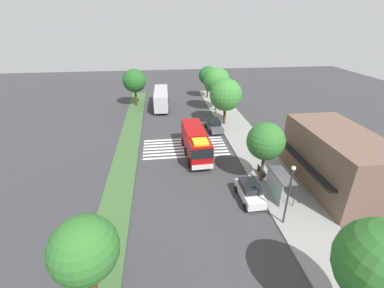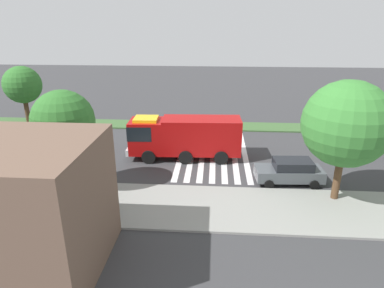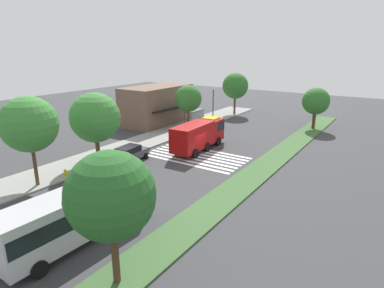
% 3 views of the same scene
% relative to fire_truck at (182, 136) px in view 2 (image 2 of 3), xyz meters
% --- Properties ---
extents(ground_plane, '(120.00, 120.00, 0.00)m').
position_rel_fire_truck_xyz_m(ground_plane, '(-1.85, -1.13, -1.95)').
color(ground_plane, '#38383A').
extents(sidewalk, '(60.00, 5.18, 0.14)m').
position_rel_fire_truck_xyz_m(sidewalk, '(-1.85, 7.79, -1.88)').
color(sidewalk, gray).
rests_on(sidewalk, ground_plane).
extents(median_strip, '(60.00, 3.00, 0.14)m').
position_rel_fire_truck_xyz_m(median_strip, '(-1.85, -8.94, -1.88)').
color(median_strip, '#3D6033').
rests_on(median_strip, ground_plane).
extents(crosswalk, '(5.85, 11.37, 0.01)m').
position_rel_fire_truck_xyz_m(crosswalk, '(-2.57, -1.13, -1.95)').
color(crosswalk, silver).
rests_on(crosswalk, ground_plane).
extents(fire_truck, '(9.24, 3.08, 3.45)m').
position_rel_fire_truck_xyz_m(fire_truck, '(0.00, 0.00, 0.00)').
color(fire_truck, '#A50C0C').
rests_on(fire_truck, ground_plane).
extents(parked_car_west, '(4.68, 2.28, 1.71)m').
position_rel_fire_truck_xyz_m(parked_car_west, '(-7.94, 3.99, -1.07)').
color(parked_car_west, '#474C51').
rests_on(parked_car_west, ground_plane).
extents(parked_car_mid, '(4.31, 2.13, 1.73)m').
position_rel_fire_truck_xyz_m(parked_car_mid, '(9.56, 3.99, -1.06)').
color(parked_car_mid, silver).
rests_on(parked_car_mid, ground_plane).
extents(bus_stop_shelter, '(3.50, 1.40, 2.46)m').
position_rel_fire_truck_xyz_m(bus_stop_shelter, '(9.56, 6.68, -0.06)').
color(bus_stop_shelter, '#4C4C51').
rests_on(bus_stop_shelter, sidewalk).
extents(bench_near_shelter, '(1.60, 0.50, 0.90)m').
position_rel_fire_truck_xyz_m(bench_near_shelter, '(5.56, 6.68, -1.36)').
color(bench_near_shelter, black).
rests_on(bench_near_shelter, sidewalk).
extents(sidewalk_tree_center, '(5.15, 5.15, 7.45)m').
position_rel_fire_truck_xyz_m(sidewalk_tree_center, '(-10.33, 6.19, 3.05)').
color(sidewalk_tree_center, '#513823').
rests_on(sidewalk_tree_center, sidewalk).
extents(sidewalk_tree_east, '(3.88, 3.88, 6.64)m').
position_rel_fire_truck_xyz_m(sidewalk_tree_east, '(6.72, 6.19, 2.87)').
color(sidewalk_tree_east, '#513823').
rests_on(sidewalk_tree_east, sidewalk).
extents(median_tree_west, '(3.99, 3.99, 6.13)m').
position_rel_fire_truck_xyz_m(median_tree_west, '(18.14, -8.94, 2.30)').
color(median_tree_west, '#47301E').
rests_on(median_tree_west, median_strip).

